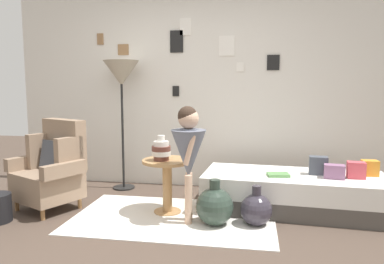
# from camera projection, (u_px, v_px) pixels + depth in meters

# --- Properties ---
(ground_plane) EXTENTS (12.00, 12.00, 0.00)m
(ground_plane) POSITION_uv_depth(u_px,v_px,m) (156.00, 245.00, 3.14)
(ground_plane) COLOR #4C3D33
(gallery_wall) EXTENTS (4.80, 0.12, 2.60)m
(gallery_wall) POSITION_uv_depth(u_px,v_px,m) (193.00, 89.00, 4.88)
(gallery_wall) COLOR silver
(gallery_wall) RESTS_ON ground
(rug) EXTENTS (2.03, 1.25, 0.01)m
(rug) POSITION_uv_depth(u_px,v_px,m) (174.00, 218.00, 3.76)
(rug) COLOR silver
(rug) RESTS_ON ground
(armchair) EXTENTS (0.89, 0.81, 0.97)m
(armchair) POSITION_uv_depth(u_px,v_px,m) (53.00, 169.00, 4.03)
(armchair) COLOR #9E7042
(armchair) RESTS_ON ground
(daybed) EXTENTS (1.96, 0.94, 0.40)m
(daybed) POSITION_uv_depth(u_px,v_px,m) (293.00, 193.00, 3.97)
(daybed) COLOR #4C4742
(daybed) RESTS_ON ground
(pillow_head) EXTENTS (0.16, 0.12, 0.16)m
(pillow_head) POSITION_uv_depth(u_px,v_px,m) (370.00, 168.00, 3.88)
(pillow_head) COLOR orange
(pillow_head) RESTS_ON daybed
(pillow_mid) EXTENTS (0.18, 0.13, 0.17)m
(pillow_mid) POSITION_uv_depth(u_px,v_px,m) (356.00, 170.00, 3.77)
(pillow_mid) COLOR #D64C56
(pillow_mid) RESTS_ON daybed
(pillow_back) EXTENTS (0.22, 0.15, 0.14)m
(pillow_back) POSITION_uv_depth(u_px,v_px,m) (334.00, 172.00, 3.76)
(pillow_back) COLOR gray
(pillow_back) RESTS_ON daybed
(pillow_extra) EXTENTS (0.20, 0.14, 0.19)m
(pillow_extra) POSITION_uv_depth(u_px,v_px,m) (318.00, 166.00, 3.93)
(pillow_extra) COLOR #474C56
(pillow_extra) RESTS_ON daybed
(side_table) EXTENTS (0.52, 0.52, 0.57)m
(side_table) POSITION_uv_depth(u_px,v_px,m) (167.00, 176.00, 3.88)
(side_table) COLOR tan
(side_table) RESTS_ON ground
(vase_striped) EXTENTS (0.20, 0.20, 0.26)m
(vase_striped) POSITION_uv_depth(u_px,v_px,m) (161.00, 150.00, 3.81)
(vase_striped) COLOR brown
(vase_striped) RESTS_ON side_table
(floor_lamp) EXTENTS (0.45, 0.45, 1.66)m
(floor_lamp) POSITION_uv_depth(u_px,v_px,m) (121.00, 77.00, 4.69)
(floor_lamp) COLOR black
(floor_lamp) RESTS_ON ground
(person_child) EXTENTS (0.34, 0.34, 1.15)m
(person_child) POSITION_uv_depth(u_px,v_px,m) (188.00, 149.00, 3.55)
(person_child) COLOR #D8AD8E
(person_child) RESTS_ON ground
(book_on_daybed) EXTENTS (0.24, 0.19, 0.03)m
(book_on_daybed) POSITION_uv_depth(u_px,v_px,m) (278.00, 175.00, 3.86)
(book_on_daybed) COLOR #609655
(book_on_daybed) RESTS_ON daybed
(demijohn_near) EXTENTS (0.37, 0.37, 0.45)m
(demijohn_near) POSITION_uv_depth(u_px,v_px,m) (215.00, 206.00, 3.56)
(demijohn_near) COLOR #2D3D33
(demijohn_near) RESTS_ON ground
(demijohn_far) EXTENTS (0.31, 0.31, 0.39)m
(demijohn_far) POSITION_uv_depth(u_px,v_px,m) (256.00, 209.00, 3.55)
(demijohn_far) COLOR #332D38
(demijohn_far) RESTS_ON ground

